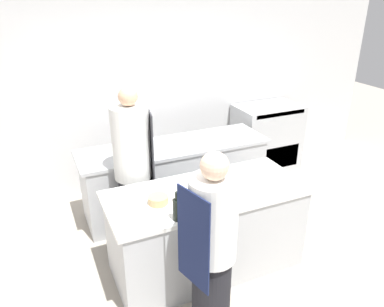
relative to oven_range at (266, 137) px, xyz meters
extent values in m
plane|color=#A89E8E|center=(-1.92, -1.76, -0.52)|extent=(16.00, 16.00, 0.00)
cube|color=silver|center=(-1.92, 0.37, 0.88)|extent=(8.00, 0.06, 2.80)
cube|color=#B7BABC|center=(-1.92, -1.76, -0.09)|extent=(1.87, 0.81, 0.86)
cube|color=white|center=(-1.92, -1.76, 0.36)|extent=(1.95, 0.84, 0.04)
cube|color=#B7BABC|center=(-1.78, -0.56, -0.09)|extent=(2.30, 0.68, 0.86)
cube|color=#B7BABC|center=(-1.78, -0.56, 0.36)|extent=(2.39, 0.71, 0.04)
cube|color=#B7BABC|center=(0.00, 0.00, 0.00)|extent=(0.99, 0.64, 1.03)
cube|color=black|center=(0.00, -0.31, -0.23)|extent=(0.79, 0.01, 0.36)
cube|color=black|center=(0.00, -0.31, 0.48)|extent=(0.84, 0.01, 0.06)
cylinder|color=black|center=(-2.23, -2.48, -0.14)|extent=(0.32, 0.32, 0.76)
cylinder|color=white|center=(-2.23, -2.48, 0.58)|extent=(0.38, 0.38, 0.68)
cube|color=#19234C|center=(-2.41, -2.53, 0.49)|extent=(0.10, 0.35, 0.79)
sphere|color=beige|center=(-2.23, -2.48, 1.03)|extent=(0.21, 0.21, 0.21)
cylinder|color=black|center=(-2.45, -1.05, -0.10)|extent=(0.34, 0.34, 0.83)
cylinder|color=silver|center=(-2.45, -1.05, 0.71)|extent=(0.39, 0.39, 0.78)
cube|color=#2D2D33|center=(-2.25, -1.09, 0.60)|extent=(0.08, 0.37, 0.89)
sphere|color=tan|center=(-2.45, -1.05, 1.20)|extent=(0.19, 0.19, 0.19)
cylinder|color=#19471E|center=(-2.20, -2.02, 0.47)|extent=(0.06, 0.06, 0.17)
cylinder|color=#19471E|center=(-2.20, -2.02, 0.59)|extent=(0.03, 0.03, 0.07)
cylinder|color=#B2A84C|center=(-2.12, -2.03, 0.49)|extent=(0.06, 0.06, 0.21)
cylinder|color=#B2A84C|center=(-2.12, -2.03, 0.63)|extent=(0.03, 0.03, 0.08)
cylinder|color=black|center=(-2.36, -2.10, 0.48)|extent=(0.07, 0.07, 0.19)
cylinder|color=black|center=(-2.36, -2.10, 0.61)|extent=(0.03, 0.03, 0.07)
cylinder|color=silver|center=(-1.90, -1.94, 0.48)|extent=(0.07, 0.07, 0.19)
cylinder|color=silver|center=(-1.90, -1.94, 0.61)|extent=(0.03, 0.03, 0.07)
cylinder|color=white|center=(-2.20, -1.83, 0.41)|extent=(0.18, 0.18, 0.05)
cylinder|color=tan|center=(-2.42, -1.78, 0.42)|extent=(0.18, 0.18, 0.07)
cube|color=white|center=(-1.35, -1.84, 0.39)|extent=(0.41, 0.20, 0.01)
camera|label=1|loc=(-3.33, -4.57, 2.17)|focal=35.00mm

